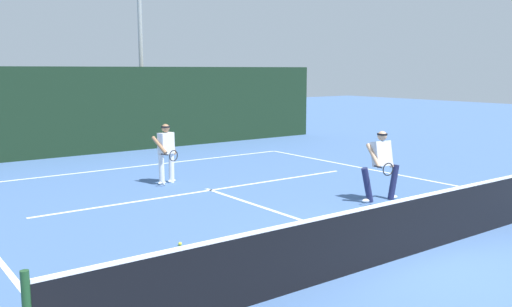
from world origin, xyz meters
TOP-DOWN VIEW (x-y plane):
  - ground_plane at (0.00, 0.00)m, footprint 80.00×80.00m
  - court_line_baseline_far at (0.00, 10.52)m, footprint 11.00×0.10m
  - court_line_service at (0.00, 6.19)m, footprint 8.97×0.10m
  - court_line_centre at (0.00, 3.20)m, footprint 0.10×6.40m
  - tennis_net at (0.00, 0.00)m, footprint 12.04×0.09m
  - player_near at (2.59, 2.85)m, footprint 1.09×0.87m
  - player_far at (-0.51, 7.60)m, footprint 0.69×0.91m
  - tennis_ball at (-2.78, 2.72)m, footprint 0.07×0.07m
  - back_fence_windscreen at (0.00, 13.87)m, footprint 20.08×0.12m
  - light_pole at (2.58, 15.69)m, footprint 0.55×0.44m

SIDE VIEW (x-z plane):
  - ground_plane at x=0.00m, z-range 0.00..0.00m
  - court_line_baseline_far at x=0.00m, z-range 0.00..0.01m
  - court_line_service at x=0.00m, z-range 0.00..0.01m
  - court_line_centre at x=0.00m, z-range 0.00..0.01m
  - tennis_ball at x=-2.78m, z-range 0.00..0.07m
  - tennis_net at x=0.00m, z-range -0.04..1.07m
  - player_far at x=-0.51m, z-range 0.08..1.70m
  - player_near at x=2.59m, z-range 0.08..1.74m
  - back_fence_windscreen at x=0.00m, z-range 0.00..3.15m
  - light_pole at x=2.58m, z-range 0.86..8.74m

